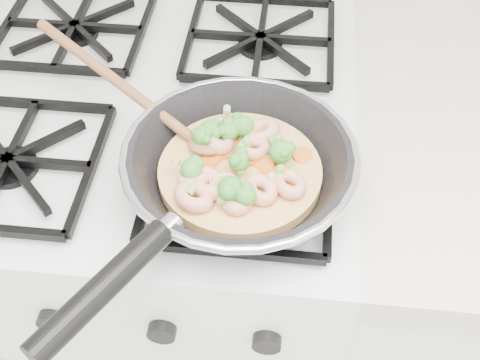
# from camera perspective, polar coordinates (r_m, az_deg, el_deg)

# --- Properties ---
(stove) EXTENTS (0.60, 0.60, 0.92)m
(stove) POSITION_cam_1_polar(r_m,az_deg,el_deg) (1.24, -6.22, -8.35)
(stove) COLOR white
(stove) RESTS_ON ground
(skillet) EXTENTS (0.43, 0.46, 0.10)m
(skillet) POSITION_cam_1_polar(r_m,az_deg,el_deg) (0.73, -0.44, 1.13)
(skillet) COLOR black
(skillet) RESTS_ON stove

